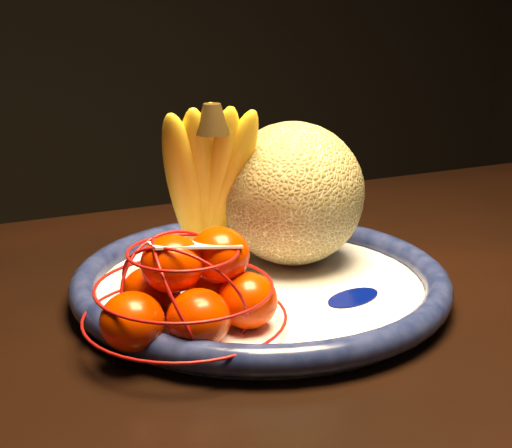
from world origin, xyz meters
name	(u,v)px	position (x,y,z in m)	size (l,w,h in m)	color
dining_table	(485,403)	(0.00, 0.06, 0.71)	(1.61, 0.99, 0.79)	black
fruit_bowl	(261,283)	(-0.16, 0.19, 0.81)	(0.36, 0.36, 0.03)	white
cantaloupe	(293,194)	(-0.11, 0.23, 0.88)	(0.14, 0.14, 0.14)	olive
banana_bunch	(206,178)	(-0.19, 0.25, 0.90)	(0.12, 0.12, 0.18)	yellow
mandarin_bag	(190,292)	(-0.26, 0.13, 0.84)	(0.19, 0.19, 0.11)	#FF2700
price_tag	(195,245)	(-0.26, 0.13, 0.88)	(0.07, 0.03, 0.00)	white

